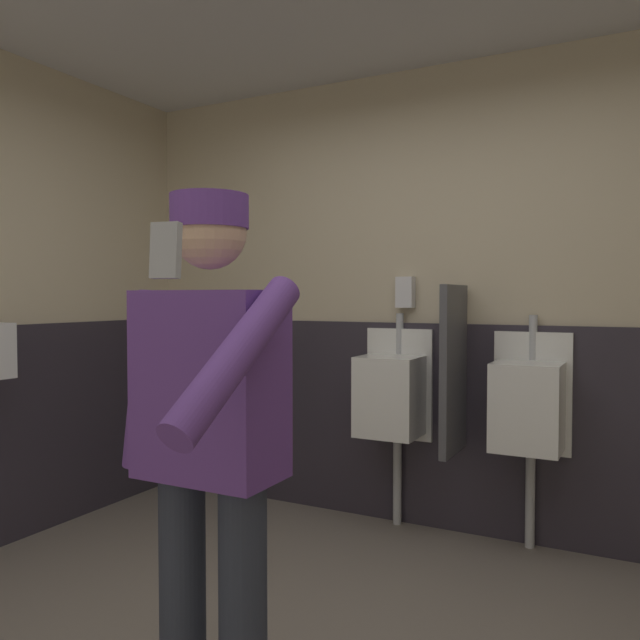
% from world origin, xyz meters
% --- Properties ---
extents(wall_back, '(4.68, 0.12, 2.65)m').
position_xyz_m(wall_back, '(0.00, 1.87, 1.33)').
color(wall_back, beige).
rests_on(wall_back, ground_plane).
extents(wainscot_band_back, '(4.08, 0.03, 1.18)m').
position_xyz_m(wainscot_band_back, '(0.00, 1.79, 0.59)').
color(wainscot_band_back, '#2D2833').
rests_on(wainscot_band_back, ground_plane).
extents(urinal_left, '(0.40, 0.34, 1.24)m').
position_xyz_m(urinal_left, '(-0.25, 1.65, 0.78)').
color(urinal_left, white).
rests_on(urinal_left, ground_plane).
extents(urinal_middle, '(0.40, 0.34, 1.24)m').
position_xyz_m(urinal_middle, '(0.50, 1.65, 0.78)').
color(urinal_middle, white).
rests_on(urinal_middle, ground_plane).
extents(privacy_divider_panel, '(0.04, 0.40, 0.90)m').
position_xyz_m(privacy_divider_panel, '(0.12, 1.58, 0.95)').
color(privacy_divider_panel, '#4C4C51').
extents(person, '(0.63, 0.60, 1.63)m').
position_xyz_m(person, '(-0.09, -0.25, 0.95)').
color(person, '#2D3342').
rests_on(person, ground_plane).
extents(cell_phone, '(0.06, 0.04, 0.11)m').
position_xyz_m(cell_phone, '(0.19, -0.76, 1.43)').
color(cell_phone, '#A5A8B2').
extents(soap_dispenser, '(0.10, 0.07, 0.18)m').
position_xyz_m(soap_dispenser, '(-0.22, 1.77, 1.36)').
color(soap_dispenser, silver).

